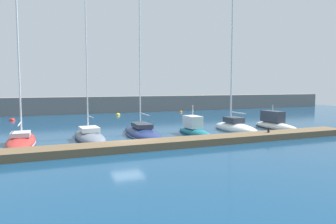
{
  "coord_description": "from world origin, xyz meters",
  "views": [
    {
      "loc": [
        -6.21,
        -23.71,
        4.73
      ],
      "look_at": [
        4.91,
        3.37,
        2.28
      ],
      "focal_mm": 32.61,
      "sensor_mm": 36.0,
      "label": 1
    }
  ],
  "objects": [
    {
      "name": "ground_plane",
      "position": [
        0.0,
        0.0,
        0.0
      ],
      "size": [
        120.0,
        120.0,
        0.0
      ],
      "primitive_type": "plane",
      "color": "navy"
    },
    {
      "name": "mooring_buoy_red",
      "position": [
        -10.24,
        23.21,
        0.0
      ],
      "size": [
        0.77,
        0.77,
        0.77
      ],
      "primitive_type": "sphere",
      "color": "red",
      "rests_on": "ground_plane"
    },
    {
      "name": "motorboat_teal_sixth",
      "position": [
        7.7,
        3.28,
        0.44
      ],
      "size": [
        1.67,
        6.26,
        3.18
      ],
      "rotation": [
        0.0,
        0.0,
        1.57
      ],
      "color": "#19707F",
      "rests_on": "ground_plane"
    },
    {
      "name": "sailboat_navy_fifth",
      "position": [
        2.62,
        4.5,
        0.3
      ],
      "size": [
        2.95,
        9.31,
        15.07
      ],
      "rotation": [
        0.0,
        0.0,
        1.54
      ],
      "color": "navy",
      "rests_on": "ground_plane"
    },
    {
      "name": "breakwater_seawall",
      "position": [
        0.0,
        32.1,
        1.46
      ],
      "size": [
        108.0,
        3.83,
        2.93
      ],
      "primitive_type": "cube",
      "color": "slate",
      "rests_on": "ground_plane"
    },
    {
      "name": "mooring_buoy_yellow",
      "position": [
        5.17,
        25.78,
        0.0
      ],
      "size": [
        0.75,
        0.75,
        0.75
      ],
      "primitive_type": "sphere",
      "color": "yellow",
      "rests_on": "ground_plane"
    },
    {
      "name": "sailboat_white_seventh",
      "position": [
        12.83,
        3.64,
        0.45
      ],
      "size": [
        2.37,
        6.98,
        15.45
      ],
      "rotation": [
        0.0,
        0.0,
        1.58
      ],
      "color": "white",
      "rests_on": "ground_plane"
    },
    {
      "name": "mooring_buoy_orange",
      "position": [
        17.23,
        27.12,
        0.0
      ],
      "size": [
        0.62,
        0.62,
        0.62
      ],
      "primitive_type": "sphere",
      "color": "orange",
      "rests_on": "ground_plane"
    },
    {
      "name": "dock_pier",
      "position": [
        0.0,
        -1.86,
        0.29
      ],
      "size": [
        41.84,
        2.29,
        0.57
      ],
      "primitive_type": "cube",
      "color": "brown",
      "rests_on": "ground_plane"
    },
    {
      "name": "dock_bollard",
      "position": [
        12.61,
        -1.86,
        0.79
      ],
      "size": [
        0.2,
        0.2,
        0.44
      ],
      "primitive_type": "cylinder",
      "color": "black",
      "rests_on": "dock_pier"
    },
    {
      "name": "sailboat_slate_fourth",
      "position": [
        -2.47,
        3.89,
        0.3
      ],
      "size": [
        2.73,
        7.77,
        13.64
      ],
      "rotation": [
        0.0,
        0.0,
        1.63
      ],
      "color": "slate",
      "rests_on": "ground_plane"
    },
    {
      "name": "sailboat_red_third",
      "position": [
        -8.0,
        4.23,
        0.32
      ],
      "size": [
        2.39,
        8.42,
        17.3
      ],
      "rotation": [
        0.0,
        0.0,
        1.55
      ],
      "color": "#B72D28",
      "rests_on": "ground_plane"
    },
    {
      "name": "motorboat_ivory_eighth",
      "position": [
        17.97,
        3.39,
        0.53
      ],
      "size": [
        1.67,
        6.56,
        2.93
      ],
      "rotation": [
        0.0,
        0.0,
        1.57
      ],
      "color": "silver",
      "rests_on": "ground_plane"
    }
  ]
}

